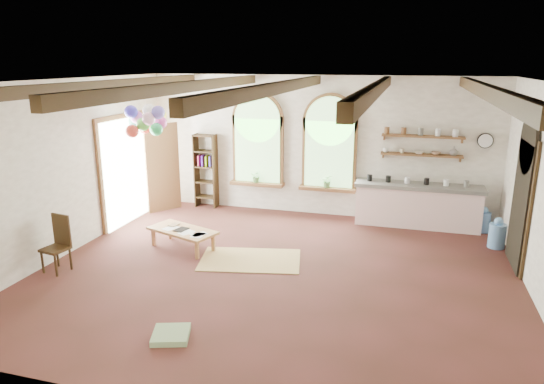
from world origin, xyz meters
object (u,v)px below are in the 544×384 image
(side_chair, at_px, (57,255))
(kitchen_counter, at_px, (417,205))
(coffee_table, at_px, (182,232))
(balloon_cluster, at_px, (146,120))

(side_chair, bearing_deg, kitchen_counter, 34.76)
(kitchen_counter, bearing_deg, side_chair, -145.24)
(coffee_table, height_order, side_chair, side_chair)
(coffee_table, distance_m, balloon_cluster, 2.39)
(side_chair, height_order, balloon_cluster, balloon_cluster)
(side_chair, relative_size, balloon_cluster, 0.84)
(kitchen_counter, xyz_separation_m, coffee_table, (-4.33, -2.60, -0.13))
(balloon_cluster, bearing_deg, kitchen_counter, 19.03)
(coffee_table, bearing_deg, side_chair, -136.60)
(coffee_table, bearing_deg, kitchen_counter, 30.98)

